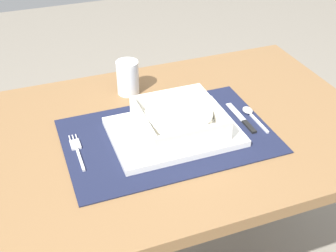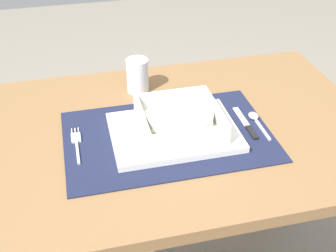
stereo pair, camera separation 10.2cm
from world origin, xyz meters
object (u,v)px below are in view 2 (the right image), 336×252
at_px(fork, 76,142).
at_px(butter_knife, 247,125).
at_px(porridge_bowl, 179,120).
at_px(drinking_glass, 138,77).
at_px(dining_table, 171,162).
at_px(spoon, 255,119).

relative_size(fork, butter_knife, 1.00).
distance_m(fork, butter_knife, 0.41).
height_order(porridge_bowl, drinking_glass, drinking_glass).
bearing_deg(dining_table, drinking_glass, 102.46).
relative_size(fork, drinking_glass, 1.46).
xyz_separation_m(porridge_bowl, fork, (-0.24, 0.02, -0.03)).
distance_m(spoon, drinking_glass, 0.34).
bearing_deg(porridge_bowl, dining_table, 117.26).
bearing_deg(drinking_glass, dining_table, -77.54).
xyz_separation_m(dining_table, spoon, (0.21, -0.02, 0.11)).
distance_m(dining_table, fork, 0.25).
xyz_separation_m(spoon, butter_knife, (-0.03, -0.02, -0.00)).
xyz_separation_m(dining_table, porridge_bowl, (0.01, -0.03, 0.15)).
height_order(fork, butter_knife, butter_knife).
xyz_separation_m(dining_table, drinking_glass, (-0.04, 0.20, 0.15)).
height_order(porridge_bowl, spoon, porridge_bowl).
bearing_deg(butter_knife, porridge_bowl, -179.62).
xyz_separation_m(butter_knife, drinking_glass, (-0.22, 0.23, 0.04)).
height_order(spoon, butter_knife, spoon).
distance_m(fork, spoon, 0.44).
bearing_deg(fork, spoon, -5.56).
bearing_deg(spoon, porridge_bowl, -175.33).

